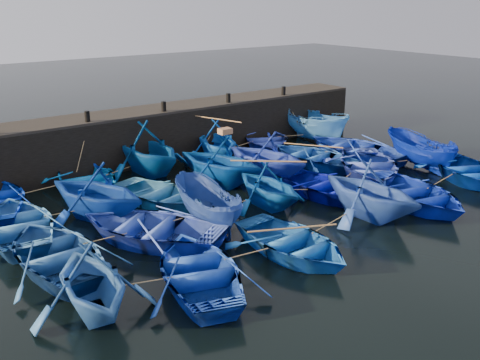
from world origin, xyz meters
TOP-DOWN VIEW (x-y plane):
  - ground at (0.00, 0.00)m, footprint 120.00×120.00m
  - quay_wall at (0.00, 10.50)m, footprint 26.00×2.50m
  - quay_top at (0.00, 10.50)m, footprint 26.00×2.50m
  - bollard_1 at (-4.00, 9.60)m, footprint 0.24×0.24m
  - bollard_2 at (0.00, 9.60)m, footprint 0.24×0.24m
  - bollard_3 at (4.00, 9.60)m, footprint 0.24×0.24m
  - bollard_4 at (8.00, 9.60)m, footprint 0.24×0.24m
  - boat_1 at (-5.02, 7.68)m, footprint 3.94×5.20m
  - boat_2 at (-1.73, 8.22)m, footprint 4.44×5.08m
  - boat_3 at (2.11, 7.99)m, footprint 4.69×5.07m
  - boat_4 at (5.65, 8.38)m, footprint 5.27×5.85m
  - boat_5 at (8.94, 7.82)m, footprint 2.04×5.17m
  - boat_6 at (-8.75, 4.55)m, footprint 4.24×5.46m
  - boat_7 at (-5.90, 4.39)m, footprint 5.26×5.57m
  - boat_8 at (-3.28, 4.27)m, footprint 4.37×5.26m
  - boat_9 at (0.09, 4.82)m, footprint 5.03×5.42m
  - boat_10 at (2.30, 4.25)m, footprint 4.67×5.12m
  - boat_11 at (5.57, 4.51)m, footprint 4.05×5.24m
  - boat_12 at (8.22, 4.01)m, footprint 4.86×6.19m
  - boat_13 at (-8.48, 1.49)m, footprint 3.77×5.17m
  - boat_14 at (-5.21, 1.39)m, footprint 6.09×6.53m
  - boat_15 at (-2.90, 1.40)m, footprint 2.02×4.29m
  - boat_16 at (0.08, 1.44)m, footprint 3.22×3.72m
  - boat_17 at (2.81, 0.82)m, footprint 3.82×5.03m
  - boat_18 at (6.24, 1.51)m, footprint 6.57×6.82m
  - boat_19 at (9.44, 1.02)m, footprint 2.41×4.62m
  - boat_20 at (-8.58, -1.72)m, footprint 3.76×4.22m
  - boat_21 at (-5.48, -2.12)m, footprint 4.79×5.64m
  - boat_22 at (-2.03, -2.34)m, footprint 3.38×4.66m
  - boat_23 at (2.51, -1.74)m, footprint 3.93×4.50m
  - boat_24 at (4.97, -1.98)m, footprint 4.70×5.84m
  - boat_25 at (9.59, -1.47)m, footprint 5.58×6.14m
  - wooden_crate at (0.39, 4.82)m, footprint 0.56×0.42m
  - mooring_ropes at (0.46, 4.91)m, footprint 17.85×11.95m
  - loose_oars at (1.44, 2.90)m, footprint 9.85×12.42m

SIDE VIEW (x-z plane):
  - ground at x=0.00m, z-range 0.00..0.00m
  - boat_8 at x=-3.28m, z-range 0.00..0.94m
  - boat_22 at x=-2.03m, z-range 0.00..0.95m
  - boat_17 at x=2.81m, z-range 0.00..0.98m
  - boat_21 at x=-5.48m, z-range 0.00..0.99m
  - boat_4 at x=5.65m, z-range 0.00..1.00m
  - boat_11 at x=5.57m, z-range 0.00..1.00m
  - boat_1 at x=-5.02m, z-range 0.00..1.02m
  - boat_6 at x=-8.75m, z-range 0.00..1.04m
  - boat_25 at x=9.59m, z-range 0.00..1.04m
  - boat_13 at x=-8.48m, z-range 0.00..1.05m
  - boat_24 at x=4.97m, z-range 0.00..1.07m
  - boat_14 at x=-5.21m, z-range 0.00..1.10m
  - boat_18 at x=6.24m, z-range 0.00..1.15m
  - boat_12 at x=8.22m, z-range 0.00..1.17m
  - boat_15 at x=-2.90m, z-range 0.00..1.60m
  - boat_19 at x=9.44m, z-range 0.00..1.70m
  - mooring_ropes at x=0.46m, z-range -0.17..1.93m
  - boat_16 at x=0.08m, z-range 0.00..1.92m
  - boat_5 at x=8.94m, z-range 0.00..1.98m
  - boat_20 at x=-8.58m, z-range 0.00..2.02m
  - boat_3 at x=2.11m, z-range 0.00..2.20m
  - boat_23 at x=2.51m, z-range 0.00..2.28m
  - boat_10 at x=2.30m, z-range 0.00..2.30m
  - boat_7 at x=-5.90m, z-range 0.00..2.32m
  - boat_9 at x=0.09m, z-range 0.00..2.34m
  - quay_wall at x=0.00m, z-range 0.00..2.50m
  - boat_2 at x=-1.73m, z-range 0.00..2.57m
  - loose_oars at x=1.44m, z-range 0.89..2.20m
  - wooden_crate at x=0.39m, z-range 2.34..2.59m
  - quay_top at x=0.00m, z-range 2.50..2.62m
  - bollard_1 at x=-4.00m, z-range 2.62..3.12m
  - bollard_2 at x=0.00m, z-range 2.62..3.12m
  - bollard_3 at x=4.00m, z-range 2.62..3.12m
  - bollard_4 at x=8.00m, z-range 2.62..3.12m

